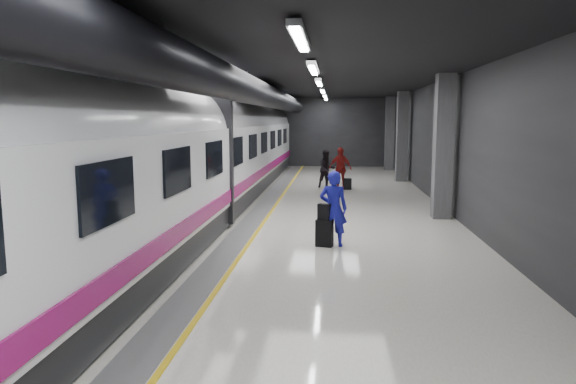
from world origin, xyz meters
name	(u,v)px	position (x,y,z in m)	size (l,w,h in m)	color
ground	(293,228)	(0.00, 0.00, 0.00)	(40.00, 40.00, 0.00)	white
platform_hall	(286,105)	(-0.29, 0.96, 3.54)	(10.02, 40.02, 4.51)	black
train	(181,156)	(-3.25, 0.00, 2.07)	(3.05, 38.00, 4.05)	black
traveler_main	(333,209)	(1.16, -1.97, 0.94)	(0.68, 0.45, 1.87)	#1E19C0
suitcase_main	(324,233)	(0.95, -2.05, 0.33)	(0.41, 0.26, 0.67)	black
shoulder_bag	(324,212)	(0.94, -2.07, 0.87)	(0.30, 0.16, 0.40)	black
traveler_far_a	(327,169)	(0.82, 8.95, 0.86)	(0.84, 0.66, 1.73)	black
traveler_far_b	(340,168)	(1.42, 8.57, 0.94)	(1.10, 0.46, 1.88)	maroon
suitcase_far	(347,184)	(1.76, 8.47, 0.25)	(0.34, 0.22, 0.51)	black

